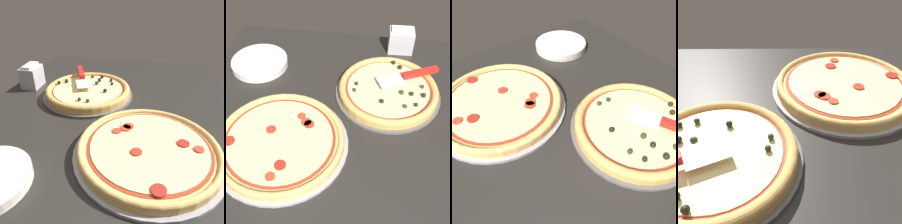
{
  "view_description": "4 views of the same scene",
  "coord_description": "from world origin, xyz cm",
  "views": [
    {
      "loc": [
        73.13,
        17.64,
        43.15
      ],
      "look_at": [
        7.85,
        3.46,
        3.0
      ],
      "focal_mm": 35.0,
      "sensor_mm": 36.0,
      "label": 1
    },
    {
      "loc": [
        -2.42,
        74.48,
        79.53
      ],
      "look_at": [
        7.85,
        3.46,
        3.0
      ],
      "focal_mm": 50.0,
      "sensor_mm": 36.0,
      "label": 2
    },
    {
      "loc": [
        -29.39,
        30.69,
        51.99
      ],
      "look_at": [
        7.85,
        3.46,
        3.0
      ],
      "focal_mm": 35.0,
      "sensor_mm": 36.0,
      "label": 3
    },
    {
      "loc": [
        7.28,
        -49.34,
        43.97
      ],
      "look_at": [
        7.85,
        3.46,
        3.0
      ],
      "focal_mm": 42.0,
      "sensor_mm": 36.0,
      "label": 4
    }
  ],
  "objects": [
    {
      "name": "pizza_pan_back",
      "position": [
        24.19,
        17.55,
        0.5
      ],
      "size": [
        42.98,
        42.98,
        1.0
      ],
      "primitive_type": "cylinder",
      "color": "#939399",
      "rests_on": "ground_plane"
    },
    {
      "name": "pizza_front",
      "position": [
        -8.5,
        -10.63,
        2.67
      ],
      "size": [
        35.95,
        35.95,
        4.17
      ],
      "color": "tan",
      "rests_on": "pizza_pan_front"
    },
    {
      "name": "pizza_back",
      "position": [
        24.19,
        17.55,
        2.52
      ],
      "size": [
        40.4,
        40.4,
        2.91
      ],
      "color": "#DBAD60",
      "rests_on": "pizza_pan_back"
    },
    {
      "name": "pizza_pan_front",
      "position": [
        -8.48,
        -10.64,
        0.5
      ],
      "size": [
        38.24,
        38.24,
        1.0
      ],
      "primitive_type": "cylinder",
      "color": "#565451",
      "rests_on": "ground_plane"
    },
    {
      "name": "ground_plane",
      "position": [
        0.0,
        0.0,
        -1.8
      ],
      "size": [
        121.38,
        97.1,
        3.6
      ],
      "primitive_type": "cube",
      "color": "black"
    },
    {
      "name": "napkin_holder",
      "position": [
        -12.61,
        -39.21,
        5.08
      ],
      "size": [
        10.46,
        7.76,
        10.77
      ],
      "color": "#B2B2B7",
      "rests_on": "ground_plane"
    },
    {
      "name": "serving_spatula",
      "position": [
        -17.56,
        -16.57,
        6.0
      ],
      "size": [
        22.95,
        13.95,
        2.0
      ],
      "color": "silver",
      "rests_on": "pizza_front"
    }
  ]
}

